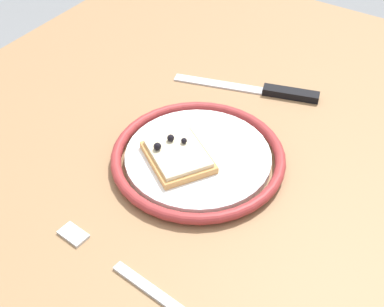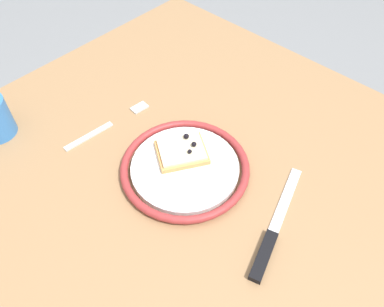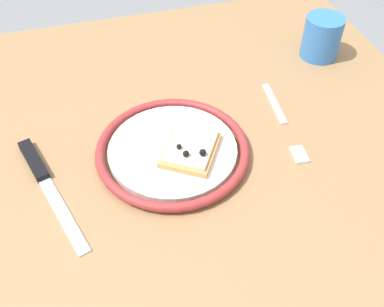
{
  "view_description": "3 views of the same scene",
  "coord_description": "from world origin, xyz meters",
  "views": [
    {
      "loc": [
        -0.49,
        -0.29,
        1.22
      ],
      "look_at": [
        -0.04,
        -0.0,
        0.74
      ],
      "focal_mm": 49.2,
      "sensor_mm": 36.0,
      "label": 1
    },
    {
      "loc": [
        0.27,
        -0.32,
        1.29
      ],
      "look_at": [
        -0.05,
        0.02,
        0.74
      ],
      "focal_mm": 35.74,
      "sensor_mm": 36.0,
      "label": 2
    },
    {
      "loc": [
        0.07,
        0.47,
        1.23
      ],
      "look_at": [
        -0.06,
        0.01,
        0.73
      ],
      "focal_mm": 41.73,
      "sensor_mm": 36.0,
      "label": 3
    }
  ],
  "objects": [
    {
      "name": "knife",
      "position": [
        0.17,
        -0.02,
        0.72
      ],
      "size": [
        0.09,
        0.23,
        0.01
      ],
      "color": "silver",
      "rests_on": "dining_table"
    },
    {
      "name": "cup",
      "position": [
        -0.39,
        -0.2,
        0.76
      ],
      "size": [
        0.07,
        0.07,
        0.08
      ],
      "primitive_type": "cylinder",
      "color": "#3372BF",
      "rests_on": "dining_table"
    },
    {
      "name": "plate",
      "position": [
        -0.04,
        -0.01,
        0.73
      ],
      "size": [
        0.24,
        0.24,
        0.02
      ],
      "color": "white",
      "rests_on": "dining_table"
    },
    {
      "name": "pizza_slice_near",
      "position": [
        -0.06,
        0.01,
        0.74
      ],
      "size": [
        0.11,
        0.12,
        0.03
      ],
      "color": "tan",
      "rests_on": "plate"
    },
    {
      "name": "fork",
      "position": [
        -0.24,
        -0.03,
        0.72
      ],
      "size": [
        0.04,
        0.2,
        0.0
      ],
      "color": "silver",
      "rests_on": "dining_table"
    },
    {
      "name": "dining_table",
      "position": [
        0.0,
        0.0,
        0.63
      ],
      "size": [
        1.03,
        0.91,
        0.72
      ],
      "color": "#936D47",
      "rests_on": "ground_plane"
    }
  ]
}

